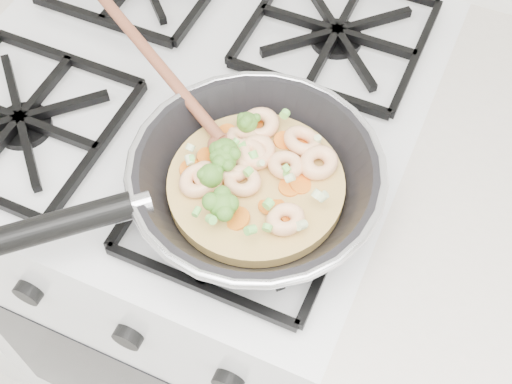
% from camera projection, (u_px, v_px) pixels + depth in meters
% --- Properties ---
extents(stove, '(0.60, 0.60, 0.92)m').
position_uv_depth(stove, '(208.00, 246.00, 1.24)').
color(stove, white).
rests_on(stove, ground).
extents(skillet, '(0.45, 0.39, 0.09)m').
position_uv_depth(skillet, '(249.00, 178.00, 0.72)').
color(skillet, black).
rests_on(skillet, stove).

